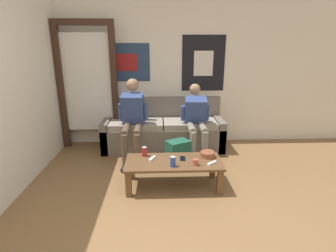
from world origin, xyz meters
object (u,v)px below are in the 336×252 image
ceramic_bowl (207,154)px  game_controller_near_left (152,158)px  coffee_table (174,165)px  backpack (178,154)px  drink_can_blue (173,162)px  person_seated_adult (132,116)px  person_seated_teen (196,118)px  cell_phone (183,158)px  game_controller_near_right (212,163)px  drink_can_red (144,152)px  couch (163,131)px  pillar_candle (196,162)px

ceramic_bowl → game_controller_near_left: ceramic_bowl is taller
coffee_table → ceramic_bowl: ceramic_bowl is taller
backpack → drink_can_blue: bearing=-99.4°
person_seated_adult → game_controller_near_left: 1.03m
person_seated_teen → cell_phone: (-0.30, -0.95, -0.27)m
ceramic_bowl → person_seated_adult: bearing=139.6°
game_controller_near_right → backpack: bearing=115.9°
drink_can_red → cell_phone: (0.49, -0.11, -0.06)m
person_seated_adult → backpack: (0.70, -0.37, -0.49)m
backpack → game_controller_near_left: (-0.38, -0.56, 0.18)m
coffee_table → ceramic_bowl: size_ratio=6.35×
person_seated_teen → couch: bearing=145.1°
person_seated_adult → ceramic_bowl: (1.04, -0.88, -0.28)m
person_seated_adult → drink_can_red: person_seated_adult is taller
person_seated_teen → ceramic_bowl: (0.03, -0.90, -0.24)m
pillar_candle → person_seated_adult: bearing=127.1°
couch → game_controller_near_right: (0.56, -1.48, 0.07)m
coffee_table → cell_phone: size_ratio=8.59×
couch → drink_can_blue: couch is taller
pillar_candle → game_controller_near_right: (0.21, 0.02, -0.03)m
backpack → drink_can_red: size_ratio=3.17×
person_seated_teen → cell_phone: size_ratio=8.17×
coffee_table → ceramic_bowl: 0.47m
couch → backpack: 0.78m
couch → person_seated_teen: 0.72m
drink_can_blue → backpack: bearing=80.6°
coffee_table → game_controller_near_right: game_controller_near_right is taller
person_seated_teen → pillar_candle: bearing=-98.2°
couch → pillar_candle: 1.54m
person_seated_adult → backpack: person_seated_adult is taller
couch → drink_can_red: couch is taller
game_controller_near_right → coffee_table: bearing=166.9°
ceramic_bowl → drink_can_blue: drink_can_blue is taller
drink_can_blue → game_controller_near_left: (-0.25, 0.21, -0.05)m
drink_can_blue → cell_phone: 0.26m
ceramic_bowl → pillar_candle: 0.30m
person_seated_teen → pillar_candle: 1.17m
coffee_table → drink_can_red: (-0.37, 0.17, 0.12)m
person_seated_teen → drink_can_red: (-0.79, -0.83, -0.22)m
couch → cell_phone: size_ratio=14.70×
person_seated_adult → ceramic_bowl: bearing=-40.4°
backpack → drink_can_blue: (-0.13, -0.77, 0.23)m
couch → game_controller_near_right: 1.58m
couch → person_seated_adult: (-0.49, -0.38, 0.38)m
coffee_table → cell_phone: bearing=26.2°
person_seated_adult → game_controller_near_right: person_seated_adult is taller
couch → pillar_candle: bearing=-76.6°
pillar_candle → cell_phone: size_ratio=0.62×
couch → game_controller_near_left: bearing=-97.4°
person_seated_adult → drink_can_red: size_ratio=10.01×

